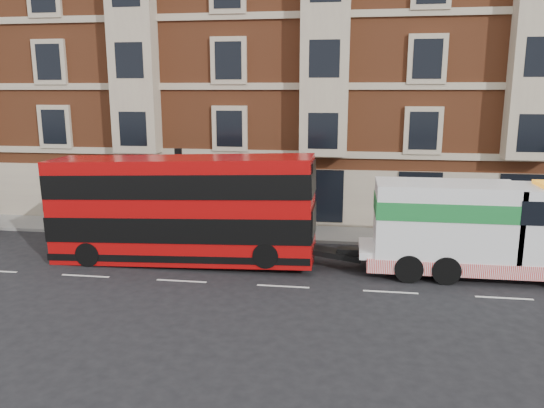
{
  "coord_description": "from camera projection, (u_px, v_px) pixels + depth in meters",
  "views": [
    {
      "loc": [
        2.33,
        -18.87,
        7.3
      ],
      "look_at": [
        -1.01,
        4.0,
        2.32
      ],
      "focal_mm": 35.0,
      "sensor_mm": 36.0,
      "label": 1
    }
  ],
  "objects": [
    {
      "name": "double_decker_bus",
      "position": [
        182.0,
        208.0,
        22.53
      ],
      "size": [
        11.24,
        2.58,
        4.55
      ],
      "color": "#A50909",
      "rests_on": "ground"
    },
    {
      "name": "tow_truck",
      "position": [
        476.0,
        228.0,
        20.91
      ],
      "size": [
        9.0,
        2.66,
        3.75
      ],
      "color": "white",
      "rests_on": "ground"
    },
    {
      "name": "lamp_post_west",
      "position": [
        179.0,
        185.0,
        26.4
      ],
      "size": [
        0.35,
        0.15,
        4.35
      ],
      "color": "black",
      "rests_on": "sidewalk"
    },
    {
      "name": "sidewalk",
      "position": [
        301.0,
        233.0,
        27.36
      ],
      "size": [
        90.0,
        3.0,
        0.15
      ],
      "primitive_type": "cube",
      "color": "slate",
      "rests_on": "ground"
    },
    {
      "name": "victorian_terrace",
      "position": [
        322.0,
        44.0,
        32.44
      ],
      "size": [
        45.0,
        12.0,
        20.4
      ],
      "color": "brown",
      "rests_on": "ground"
    },
    {
      "name": "ground",
      "position": [
        283.0,
        286.0,
        20.12
      ],
      "size": [
        120.0,
        120.0,
        0.0
      ],
      "primitive_type": "plane",
      "color": "black",
      "rests_on": "ground"
    },
    {
      "name": "pedestrian",
      "position": [
        65.0,
        215.0,
        27.6
      ],
      "size": [
        0.66,
        0.52,
        1.61
      ],
      "primitive_type": "imported",
      "rotation": [
        0.0,
        0.0,
        -0.24
      ],
      "color": "#1A2734",
      "rests_on": "sidewalk"
    }
  ]
}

